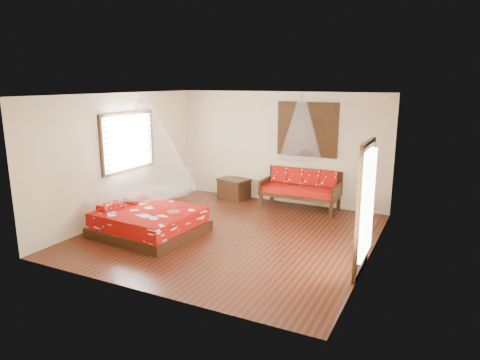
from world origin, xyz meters
The scene contains 10 objects.
room centered at (0.00, 0.00, 1.40)m, with size 5.54×5.54×2.84m.
bed centered at (-1.52, -0.70, 0.25)m, with size 2.05×1.88×0.63m.
daybed centered at (0.70, 2.38, 0.52)m, with size 1.86×0.83×0.96m.
storage_chest centered at (-1.17, 2.45, 0.27)m, with size 0.89×0.74×0.54m.
shutter_panel centered at (0.70, 2.72, 1.90)m, with size 1.52×0.06×1.32m.
window_left centered at (-2.71, 0.20, 1.70)m, with size 0.10×1.74×1.34m.
glazed_door centered at (2.72, -0.60, 1.07)m, with size 0.08×1.02×2.16m.
wine_tray centered at (-0.94, -0.63, 0.55)m, with size 0.25×0.25×0.20m.
mosquito_net_main centered at (-1.50, -0.70, 1.85)m, with size 1.94×1.94×1.80m, color white.
mosquito_net_daybed centered at (0.70, 2.25, 2.00)m, with size 0.99×0.99×1.50m, color white.
Camera 1 is at (3.85, -7.31, 3.05)m, focal length 32.00 mm.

